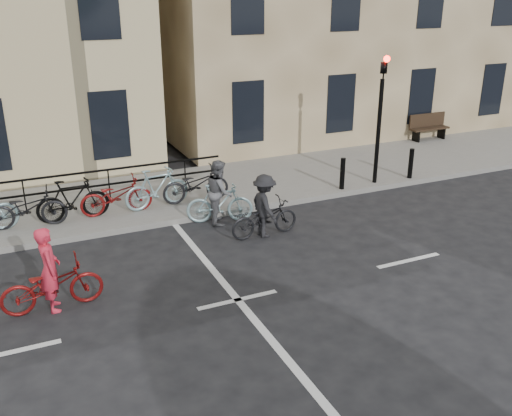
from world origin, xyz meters
name	(u,v)px	position (x,y,z in m)	size (l,w,h in m)	color
ground	(238,300)	(0.00, 0.00, 0.00)	(120.00, 120.00, 0.00)	black
traffic_light	(381,104)	(6.20, 4.34, 2.45)	(0.18, 0.30, 3.90)	black
bollard_east	(342,174)	(5.00, 4.25, 0.60)	(0.14, 0.14, 0.90)	black
bollard_west	(411,163)	(7.40, 4.25, 0.60)	(0.14, 0.14, 0.90)	black
bench	(428,126)	(11.00, 7.73, 0.67)	(1.60, 0.41, 0.97)	black
parked_bikes	(27,207)	(-3.30, 5.04, 0.64)	(10.40, 1.23, 1.05)	black
cyclist_pink	(51,281)	(-3.17, 1.13, 0.56)	(1.81, 0.65, 1.61)	maroon
cyclist_grey	(220,198)	(1.09, 3.73, 0.65)	(1.73, 0.95, 1.61)	#92B8C0
cyclist_dark	(264,212)	(1.74, 2.51, 0.59)	(1.72, 1.00, 1.51)	black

